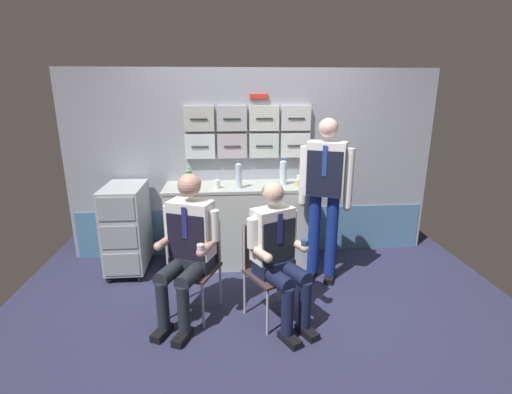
{
  "coord_description": "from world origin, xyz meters",
  "views": [
    {
      "loc": [
        -0.3,
        -2.9,
        1.94
      ],
      "look_at": [
        -0.05,
        0.21,
        1.03
      ],
      "focal_mm": 26.45,
      "sensor_mm": 36.0,
      "label": 1
    }
  ],
  "objects": [
    {
      "name": "ground",
      "position": [
        0.0,
        0.0,
        -0.02
      ],
      "size": [
        4.8,
        4.8,
        0.04
      ],
      "primitive_type": "cube",
      "color": "#2A2B48"
    },
    {
      "name": "folding_chair_left",
      "position": [
        -0.58,
        0.18,
        0.51
      ],
      "size": [
        0.52,
        0.52,
        0.83
      ],
      "color": "#A8AAAF",
      "rests_on": "ground"
    },
    {
      "name": "crew_member_left",
      "position": [
        -0.64,
        0.04,
        0.7
      ],
      "size": [
        0.57,
        0.69,
        1.27
      ],
      "color": "black",
      "rests_on": "ground"
    },
    {
      "name": "coffee_cup_spare",
      "position": [
        0.47,
        1.01,
        0.94
      ],
      "size": [
        0.06,
        0.06,
        0.06
      ],
      "color": "tan",
      "rests_on": "galley_counter"
    },
    {
      "name": "galley_bulkhead",
      "position": [
        -0.0,
        1.37,
        1.07
      ],
      "size": [
        4.2,
        0.14,
        2.15
      ],
      "color": "#9599A6",
      "rests_on": "ground"
    },
    {
      "name": "paper_cup_blue",
      "position": [
        0.54,
        1.25,
        0.94
      ],
      "size": [
        0.07,
        0.07,
        0.06
      ],
      "color": "white",
      "rests_on": "galley_counter"
    },
    {
      "name": "crew_member_right",
      "position": [
        0.11,
        -0.09,
        0.66
      ],
      "size": [
        0.56,
        0.66,
        1.22
      ],
      "color": "black",
      "rests_on": "ground"
    },
    {
      "name": "coffee_cup_white",
      "position": [
        -0.41,
        0.99,
        0.96
      ],
      "size": [
        0.07,
        0.07,
        0.09
      ],
      "color": "white",
      "rests_on": "galley_counter"
    },
    {
      "name": "water_bottle_tall",
      "position": [
        -0.17,
        0.98,
        1.05
      ],
      "size": [
        0.07,
        0.07,
        0.3
      ],
      "color": "silver",
      "rests_on": "galley_counter"
    },
    {
      "name": "crew_member_standing",
      "position": [
        0.67,
        0.64,
        0.99
      ],
      "size": [
        0.49,
        0.37,
        1.67
      ],
      "color": "black",
      "rests_on": "ground"
    },
    {
      "name": "water_bottle_clear",
      "position": [
        -0.7,
        1.04,
        1.02
      ],
      "size": [
        0.07,
        0.07,
        0.23
      ],
      "color": "#4C9754",
      "rests_on": "galley_counter"
    },
    {
      "name": "sparkling_bottle_green",
      "position": [
        0.32,
        1.09,
        1.05
      ],
      "size": [
        0.08,
        0.08,
        0.3
      ],
      "color": "silver",
      "rests_on": "galley_counter"
    },
    {
      "name": "service_trolley",
      "position": [
        -1.38,
        0.98,
        0.51
      ],
      "size": [
        0.4,
        0.65,
        0.96
      ],
      "color": "black",
      "rests_on": "ground"
    },
    {
      "name": "galley_counter",
      "position": [
        -0.15,
        1.09,
        0.46
      ],
      "size": [
        1.65,
        0.53,
        0.91
      ],
      "color": "beige",
      "rests_on": "ground"
    },
    {
      "name": "folding_chair_right",
      "position": [
        0.03,
        0.05,
        0.51
      ],
      "size": [
        0.54,
        0.54,
        0.83
      ],
      "color": "#A8AAAF",
      "rests_on": "ground"
    },
    {
      "name": "snack_banana",
      "position": [
        -0.74,
        1.19,
        0.93
      ],
      "size": [
        0.17,
        0.1,
        0.04
      ],
      "color": "yellow",
      "rests_on": "galley_counter"
    }
  ]
}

